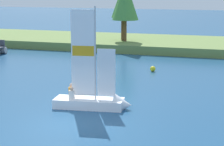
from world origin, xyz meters
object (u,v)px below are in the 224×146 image
(shoreline_tree_midleft, at_px, (123,1))
(channel_buoy, at_px, (153,69))
(shoreline_tree_centre, at_px, (125,0))
(sailboat, at_px, (99,100))

(shoreline_tree_midleft, bearing_deg, channel_buoy, -63.56)
(shoreline_tree_centre, relative_size, sailboat, 1.07)
(shoreline_tree_midleft, xyz_separation_m, shoreline_tree_centre, (0.42, -0.67, 0.09))
(shoreline_tree_centre, distance_m, channel_buoy, 12.86)
(shoreline_tree_centre, bearing_deg, sailboat, -77.65)
(shoreline_tree_midleft, distance_m, channel_buoy, 13.57)
(shoreline_tree_midleft, xyz_separation_m, sailboat, (5.12, -22.15, -4.44))
(shoreline_tree_centre, bearing_deg, shoreline_tree_midleft, 122.02)
(shoreline_tree_centre, bearing_deg, channel_buoy, -63.93)
(shoreline_tree_midleft, bearing_deg, shoreline_tree_centre, -57.98)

